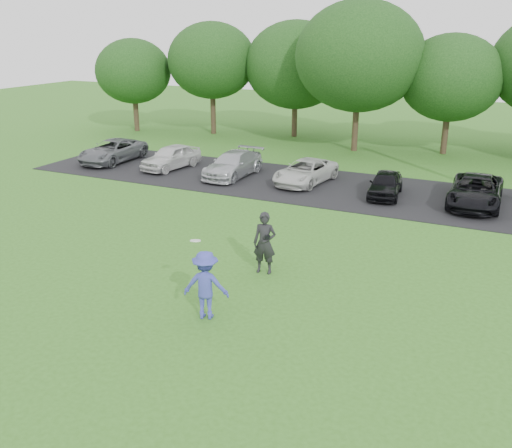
{
  "coord_description": "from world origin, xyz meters",
  "views": [
    {
      "loc": [
        7.17,
        -11.67,
        7.17
      ],
      "look_at": [
        0.0,
        3.5,
        1.3
      ],
      "focal_mm": 40.0,
      "sensor_mm": 36.0,
      "label": 1
    }
  ],
  "objects": [
    {
      "name": "parking_lot",
      "position": [
        0.0,
        13.0,
        0.01
      ],
      "size": [
        32.0,
        6.5,
        0.03
      ],
      "primitive_type": "cube",
      "color": "black",
      "rests_on": "ground"
    },
    {
      "name": "parked_cars",
      "position": [
        -0.88,
        12.98,
        0.61
      ],
      "size": [
        28.1,
        4.64,
        1.24
      ],
      "color": "slate",
      "rests_on": "parking_lot"
    },
    {
      "name": "ground",
      "position": [
        0.0,
        0.0,
        0.0
      ],
      "size": [
        100.0,
        100.0,
        0.0
      ],
      "primitive_type": "plane",
      "color": "#34681D",
      "rests_on": "ground"
    },
    {
      "name": "tree_row",
      "position": [
        1.51,
        22.76,
        4.91
      ],
      "size": [
        42.39,
        9.85,
        8.64
      ],
      "color": "#38281C",
      "rests_on": "ground"
    },
    {
      "name": "camera_bystander",
      "position": [
        0.56,
        2.92,
        0.96
      ],
      "size": [
        0.76,
        0.57,
        1.92
      ],
      "color": "black",
      "rests_on": "ground"
    },
    {
      "name": "frisbee_player",
      "position": [
        0.38,
        -0.3,
        0.91
      ],
      "size": [
        1.32,
        0.99,
        2.14
      ],
      "color": "#3D43AD",
      "rests_on": "ground"
    }
  ]
}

